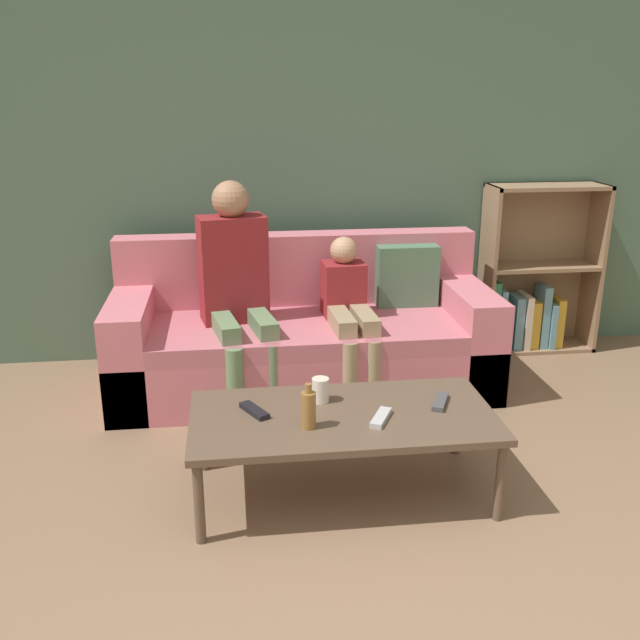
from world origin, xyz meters
name	(u,v)px	position (x,y,z in m)	size (l,w,h in m)	color
wall_back	(309,147)	(0.00, 2.81, 1.30)	(12.00, 0.06, 2.60)	#4C6B56
couch	(304,338)	(-0.10, 2.23, 0.28)	(2.11, 0.85, 0.83)	#D1707F
bookshelf	(531,287)	(1.43, 2.66, 0.41)	(0.73, 0.28, 1.07)	#8E7051
coffee_table	(343,421)	(-0.06, 1.04, 0.34)	(1.25, 0.63, 0.37)	brown
person_adult	(236,278)	(-0.47, 2.15, 0.67)	(0.43, 0.64, 1.18)	#66845B
person_child	(349,309)	(0.14, 2.09, 0.49)	(0.26, 0.61, 0.86)	#9E8966
cup_near	(320,390)	(-0.14, 1.17, 0.42)	(0.07, 0.07, 0.11)	silver
tv_remote_0	(381,418)	(0.08, 0.96, 0.38)	(0.12, 0.17, 0.02)	#B7B7BC
tv_remote_1	(254,411)	(-0.42, 1.09, 0.38)	(0.12, 0.17, 0.02)	black
tv_remote_2	(440,402)	(0.36, 1.08, 0.38)	(0.11, 0.17, 0.02)	#47474C
bottle	(308,409)	(-0.22, 0.94, 0.45)	(0.06, 0.06, 0.19)	olive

